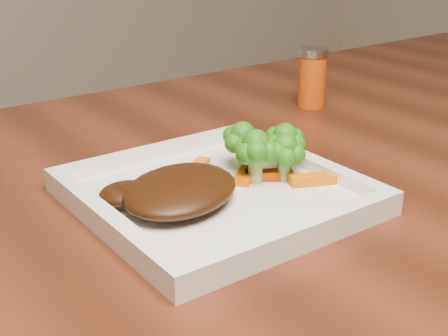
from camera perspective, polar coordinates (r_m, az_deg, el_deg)
plate at (r=0.66m, az=-0.70°, el=-2.69°), size 0.27×0.27×0.01m
steak at (r=0.63m, az=-4.04°, el=-2.00°), size 0.17×0.15×0.03m
broccoli_0 at (r=0.71m, az=1.68°, el=2.62°), size 0.06×0.06×0.07m
broccoli_1 at (r=0.70m, az=5.56°, el=2.24°), size 0.07×0.07×0.06m
broccoli_2 at (r=0.68m, az=5.58°, el=1.24°), size 0.06×0.06×0.06m
broccoli_3 at (r=0.67m, az=2.90°, el=1.17°), size 0.07×0.07×0.06m
carrot_1 at (r=0.68m, az=8.47°, el=-0.98°), size 0.06×0.04×0.01m
carrot_3 at (r=0.75m, az=3.47°, el=1.48°), size 0.05×0.02×0.01m
carrot_4 at (r=0.70m, az=-2.66°, el=-0.04°), size 0.05×0.04×0.01m
carrot_5 at (r=0.69m, az=4.12°, el=-0.62°), size 0.05×0.04×0.01m
carrot_6 at (r=0.70m, az=2.22°, el=-0.29°), size 0.06×0.05×0.01m
spice_shaker at (r=0.99m, az=8.08°, el=8.16°), size 0.06×0.06×0.09m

